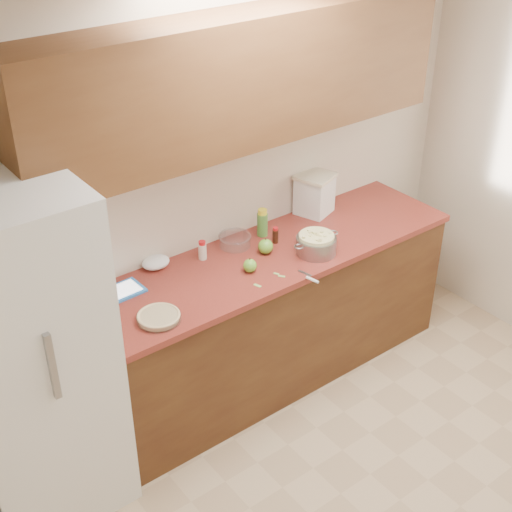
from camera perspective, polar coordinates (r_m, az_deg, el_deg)
room_shell at (r=3.15m, az=16.92°, el=-5.41°), size 3.60×3.60×3.60m
counter_run at (r=4.46m, az=0.21°, el=-5.20°), size 2.64×0.68×0.92m
upper_cabinets at (r=3.88m, az=-1.19°, el=13.88°), size 2.60×0.34×0.70m
fridge at (r=3.65m, az=-17.83°, el=-7.87°), size 0.70×0.70×1.80m
pie at (r=3.71m, az=-7.79°, el=-4.86°), size 0.23×0.23×0.04m
colander at (r=4.24m, az=4.83°, el=0.96°), size 0.33×0.24×0.12m
flour_canister at (r=4.66m, az=4.69°, el=5.01°), size 0.28×0.28×0.27m
tablet at (r=3.96m, az=-10.60°, el=-2.76°), size 0.22×0.17×0.02m
paring_knife at (r=4.01m, az=4.44°, el=-1.82°), size 0.05×0.17×0.02m
lemon_bottle at (r=4.39m, az=0.51°, el=2.66°), size 0.07×0.07×0.18m
cinnamon_shaker at (r=4.18m, az=-4.31°, el=0.45°), size 0.05×0.05×0.12m
vanilla_bottle at (r=4.33m, az=1.56°, el=1.67°), size 0.04×0.04×0.10m
mixing_bowl at (r=4.30m, az=-1.70°, el=1.30°), size 0.20×0.20×0.07m
paper_towel at (r=4.13m, az=-8.02°, el=-0.50°), size 0.17×0.15×0.07m
apple_left at (r=4.05m, az=-0.49°, el=-0.78°), size 0.08×0.08×0.09m
apple_center at (r=4.23m, az=0.77°, el=0.77°), size 0.09×0.09×0.10m
peel_a at (r=4.03m, az=2.06°, el=-1.63°), size 0.04×0.04×0.00m
peel_b at (r=4.05m, az=1.64°, el=-1.43°), size 0.03×0.04×0.00m
peel_c at (r=3.95m, az=0.11°, el=-2.38°), size 0.03×0.05×0.00m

